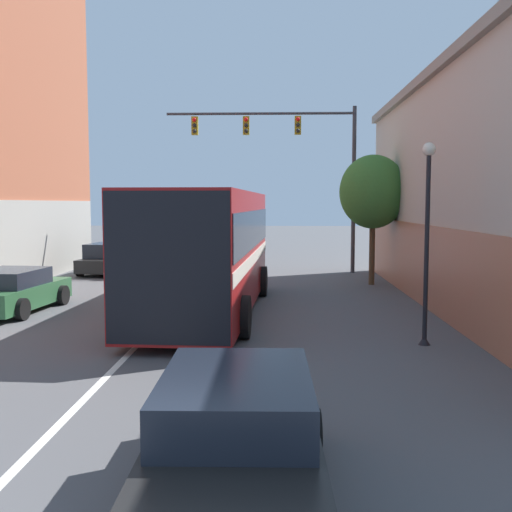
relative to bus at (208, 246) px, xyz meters
The scene contains 9 objects.
lane_center_line 2.23m from the bus, 163.32° to the right, with size 0.14×40.78×0.01m.
bus is the anchor object (origin of this frame).
hatchback_foreground 11.01m from the bus, 81.98° to the right, with size 2.00×4.29×1.34m.
parked_car_left_near 10.79m from the bus, 119.88° to the left, with size 2.43×3.99×1.34m.
parked_car_left_mid 5.74m from the bus, behind, with size 2.22×4.10×1.23m.
parked_car_left_distant 15.60m from the bus, 109.92° to the left, with size 2.51×4.68×1.38m.
traffic_signal_gantry 10.97m from the bus, 75.18° to the left, with size 8.35×0.36×7.31m.
street_lamp 6.34m from the bus, 35.17° to the right, with size 0.29×0.29×4.38m.
street_tree_near 8.40m from the bus, 47.85° to the left, with size 2.52×2.27×4.90m.
Camera 1 is at (3.04, -1.91, 3.09)m, focal length 42.00 mm.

